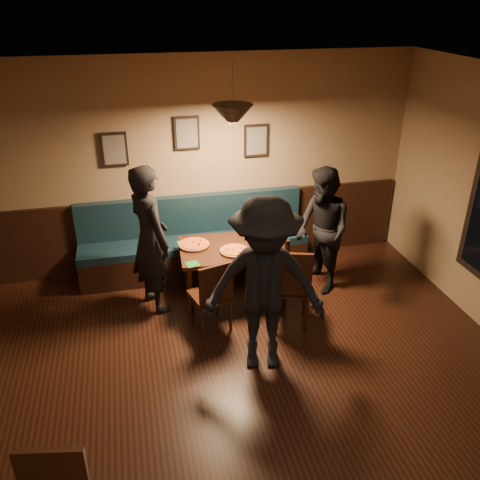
{
  "coord_description": "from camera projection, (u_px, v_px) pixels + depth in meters",
  "views": [
    {
      "loc": [
        -0.75,
        -2.75,
        3.47
      ],
      "look_at": [
        0.38,
        2.16,
        0.95
      ],
      "focal_mm": 37.72,
      "sensor_mm": 36.0,
      "label": 1
    }
  ],
  "objects": [
    {
      "name": "pendant_lamp",
      "position": [
        233.0,
        116.0,
        5.35
      ],
      "size": [
        0.44,
        0.44,
        0.25
      ],
      "primitive_type": "cone",
      "rotation": [
        3.14,
        0.0,
        0.0
      ],
      "color": "black",
      "rests_on": "ceiling"
    },
    {
      "name": "chair_near_left",
      "position": [
        210.0,
        294.0,
        5.57
      ],
      "size": [
        0.49,
        0.49,
        0.89
      ],
      "primitive_type": null,
      "rotation": [
        0.0,
        0.0,
        0.27
      ],
      "color": "black",
      "rests_on": "floor"
    },
    {
      "name": "booth_bench",
      "position": [
        194.0,
        239.0,
        6.67
      ],
      "size": [
        3.0,
        0.6,
        1.0
      ],
      "primitive_type": null,
      "color": "#0F232D",
      "rests_on": "ground"
    },
    {
      "name": "picture_center",
      "position": [
        187.0,
        133.0,
        6.3
      ],
      "size": [
        0.32,
        0.04,
        0.42
      ],
      "primitive_type": "cube",
      "color": "black",
      "rests_on": "wall_back"
    },
    {
      "name": "chair_near_right",
      "position": [
        290.0,
        284.0,
        5.64
      ],
      "size": [
        0.55,
        0.55,
        1.0
      ],
      "primitive_type": null,
      "rotation": [
        0.0,
        0.0,
        -0.3
      ],
      "color": "black",
      "rests_on": "floor"
    },
    {
      "name": "diner_left",
      "position": [
        150.0,
        240.0,
        5.77
      ],
      "size": [
        0.66,
        0.77,
        1.79
      ],
      "primitive_type": "imported",
      "rotation": [
        0.0,
        0.0,
        1.99
      ],
      "color": "black",
      "rests_on": "floor"
    },
    {
      "name": "tabasco_bottle",
      "position": [
        280.0,
        240.0,
        6.09
      ],
      "size": [
        0.03,
        0.03,
        0.11
      ],
      "primitive_type": "cylinder",
      "rotation": [
        0.0,
        0.0,
        -0.13
      ],
      "color": "#970511",
      "rests_on": "dining_table"
    },
    {
      "name": "soda_glass",
      "position": [
        287.0,
        246.0,
        5.91
      ],
      "size": [
        0.09,
        0.09,
        0.15
      ],
      "primitive_type": "cylinder",
      "rotation": [
        0.0,
        0.0,
        0.36
      ],
      "color": "black",
      "rests_on": "dining_table"
    },
    {
      "name": "cutlery_set",
      "position": [
        235.0,
        263.0,
        5.7
      ],
      "size": [
        0.18,
        0.06,
        0.0
      ],
      "primitive_type": "cube",
      "rotation": [
        0.0,
        0.0,
        1.84
      ],
      "color": "silver",
      "rests_on": "dining_table"
    },
    {
      "name": "picture_right",
      "position": [
        256.0,
        140.0,
        6.54
      ],
      "size": [
        0.32,
        0.04,
        0.42
      ],
      "primitive_type": "cube",
      "color": "black",
      "rests_on": "wall_back"
    },
    {
      "name": "floor",
      "position": [
        254.0,
        464.0,
        4.1
      ],
      "size": [
        7.0,
        7.0,
        0.0
      ],
      "primitive_type": "plane",
      "color": "black",
      "rests_on": "ground"
    },
    {
      "name": "pizza_c",
      "position": [
        267.0,
        236.0,
        6.28
      ],
      "size": [
        0.38,
        0.38,
        0.04
      ],
      "primitive_type": "cylinder",
      "rotation": [
        0.0,
        0.0,
        -0.05
      ],
      "color": "orange",
      "rests_on": "dining_table"
    },
    {
      "name": "picture_left",
      "position": [
        114.0,
        149.0,
        6.18
      ],
      "size": [
        0.32,
        0.04,
        0.42
      ],
      "primitive_type": "cube",
      "color": "black",
      "rests_on": "wall_back"
    },
    {
      "name": "napkin_b",
      "position": [
        192.0,
        264.0,
        5.67
      ],
      "size": [
        0.17,
        0.17,
        0.01
      ],
      "primitive_type": "cube",
      "rotation": [
        0.0,
        0.0,
        0.2
      ],
      "color": "#1D6D25",
      "rests_on": "dining_table"
    },
    {
      "name": "diner_right",
      "position": [
        322.0,
        231.0,
        6.2
      ],
      "size": [
        0.72,
        0.86,
        1.59
      ],
      "primitive_type": "imported",
      "rotation": [
        0.0,
        0.0,
        -1.41
      ],
      "color": "black",
      "rests_on": "floor"
    },
    {
      "name": "pizza_a",
      "position": [
        194.0,
        245.0,
        6.06
      ],
      "size": [
        0.39,
        0.39,
        0.04
      ],
      "primitive_type": "cylinder",
      "rotation": [
        0.0,
        0.0,
        -0.07
      ],
      "color": "orange",
      "rests_on": "dining_table"
    },
    {
      "name": "ceiling",
      "position": [
        260.0,
        121.0,
        2.85
      ],
      "size": [
        7.0,
        7.0,
        0.0
      ],
      "primitive_type": "plane",
      "rotation": [
        3.14,
        0.0,
        0.0
      ],
      "color": "silver",
      "rests_on": "ground"
    },
    {
      "name": "pizza_b",
      "position": [
        234.0,
        251.0,
        5.92
      ],
      "size": [
        0.45,
        0.45,
        0.04
      ],
      "primitive_type": "cylinder",
      "rotation": [
        0.0,
        0.0,
        -0.41
      ],
      "color": "orange",
      "rests_on": "dining_table"
    },
    {
      "name": "dining_table",
      "position": [
        234.0,
        272.0,
        6.21
      ],
      "size": [
        1.33,
        0.9,
        0.69
      ],
      "primitive_type": "cube",
      "rotation": [
        0.0,
        0.0,
        -0.06
      ],
      "color": "black",
      "rests_on": "floor"
    },
    {
      "name": "diner_front",
      "position": [
        264.0,
        287.0,
        4.81
      ],
      "size": [
        1.3,
        0.91,
        1.84
      ],
      "primitive_type": "imported",
      "rotation": [
        0.0,
        0.0,
        -0.2
      ],
      "color": "black",
      "rests_on": "floor"
    },
    {
      "name": "napkin_a",
      "position": [
        184.0,
        243.0,
        6.14
      ],
      "size": [
        0.18,
        0.18,
        0.01
      ],
      "primitive_type": "cube",
      "rotation": [
        0.0,
        0.0,
        0.24
      ],
      "color": "#207927",
      "rests_on": "dining_table"
    },
    {
      "name": "wall_back",
      "position": [
        188.0,
        167.0,
        6.52
      ],
      "size": [
        6.0,
        0.0,
        6.0
      ],
      "primitive_type": "plane",
      "rotation": [
        1.57,
        0.0,
        0.0
      ],
      "color": "#8C704F",
      "rests_on": "ground"
    },
    {
      "name": "wainscot",
      "position": [
        191.0,
        230.0,
        6.9
      ],
      "size": [
        5.88,
        0.06,
        1.0
      ],
      "primitive_type": "cube",
      "color": "black",
      "rests_on": "ground"
    }
  ]
}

